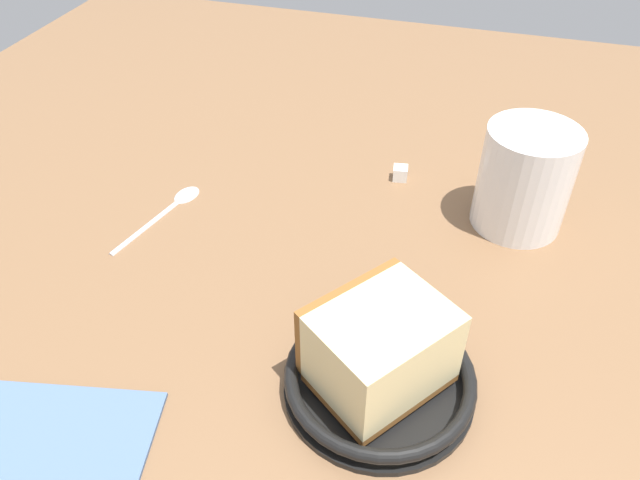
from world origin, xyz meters
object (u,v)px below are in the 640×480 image
tea_mug (525,177)px  teaspoon (174,202)px  folded_napkin (50,449)px  sugar_cube (400,173)px  small_plate (379,380)px  cake_slice (380,348)px

tea_mug → teaspoon: (-6.85, 31.45, -4.49)cm
folded_napkin → sugar_cube: bearing=-23.1°
small_plate → sugar_cube: 26.01cm
teaspoon → folded_napkin: 26.24cm
small_plate → cake_slice: cake_slice is taller
teaspoon → sugar_cube: bearing=-62.1°
teaspoon → tea_mug: bearing=-77.7°
small_plate → tea_mug: (22.06, -8.04, 3.87)cm
sugar_cube → tea_mug: bearing=-107.9°
teaspoon → sugar_cube: (10.57, -19.96, 0.35)cm
cake_slice → sugar_cube: 26.04cm
small_plate → folded_napkin: 21.76cm
small_plate → tea_mug: 23.80cm
cake_slice → tea_mug: size_ratio=1.04×
cake_slice → sugar_cube: (25.62, 3.23, -3.42)cm
sugar_cube → small_plate: bearing=-172.4°
small_plate → folded_napkin: (-10.65, 18.96, -0.67)cm
small_plate → sugar_cube: size_ratio=9.35×
tea_mug → small_plate: bearing=160.0°
small_plate → cake_slice: (0.16, 0.22, 3.16)cm
folded_napkin → sugar_cube: 39.60cm
teaspoon → cake_slice: bearing=-123.0°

